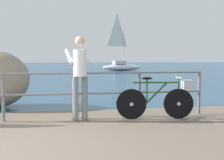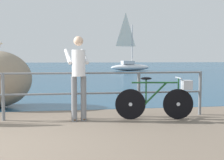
% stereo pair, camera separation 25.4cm
% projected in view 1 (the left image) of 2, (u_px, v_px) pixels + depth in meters
% --- Properties ---
extents(ground_plane, '(120.00, 120.00, 0.10)m').
position_uv_depth(ground_plane, '(41.00, 76.00, 23.83)').
color(ground_plane, '#756656').
extents(sea_surface, '(120.00, 90.00, 0.01)m').
position_uv_depth(sea_surface, '(48.00, 66.00, 51.37)').
color(sea_surface, navy).
rests_on(sea_surface, ground_plane).
extents(promenade_railing, '(8.92, 0.07, 1.02)m').
position_uv_depth(promenade_railing, '(3.00, 91.00, 6.23)').
color(promenade_railing, slate).
rests_on(promenade_railing, ground_plane).
extents(bicycle, '(1.69, 0.48, 0.92)m').
position_uv_depth(bicycle, '(162.00, 98.00, 6.52)').
color(bicycle, black).
rests_on(bicycle, ground_plane).
extents(person_at_railing, '(0.52, 0.67, 1.78)m').
position_uv_depth(person_at_railing, '(80.00, 74.00, 6.23)').
color(person_at_railing, slate).
rests_on(person_at_railing, ground_plane).
extents(sailboat, '(4.57, 2.14, 6.16)m').
position_uv_depth(sailboat, '(121.00, 64.00, 32.04)').
color(sailboat, white).
rests_on(sailboat, sea_surface).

